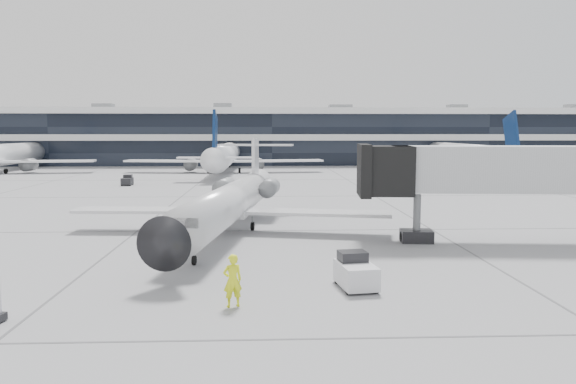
{
  "coord_description": "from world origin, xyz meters",
  "views": [
    {
      "loc": [
        -1.38,
        -37.49,
        6.7
      ],
      "look_at": [
        0.17,
        0.23,
        2.6
      ],
      "focal_mm": 35.0,
      "sensor_mm": 36.0,
      "label": 1
    }
  ],
  "objects_px": {
    "ramp_worker": "(233,280)",
    "jet_bridge": "(534,170)",
    "regional_jet": "(230,201)",
    "baggage_tug": "(356,272)"
  },
  "relations": [
    {
      "from": "jet_bridge",
      "to": "ramp_worker",
      "type": "bearing_deg",
      "value": -140.75
    },
    {
      "from": "ramp_worker",
      "to": "baggage_tug",
      "type": "distance_m",
      "value": 5.69
    },
    {
      "from": "ramp_worker",
      "to": "baggage_tug",
      "type": "xyz_separation_m",
      "value": [
        5.13,
        2.44,
        -0.36
      ]
    },
    {
      "from": "ramp_worker",
      "to": "jet_bridge",
      "type": "bearing_deg",
      "value": -166.61
    },
    {
      "from": "regional_jet",
      "to": "baggage_tug",
      "type": "xyz_separation_m",
      "value": [
        6.18,
        -13.41,
        -1.41
      ]
    },
    {
      "from": "jet_bridge",
      "to": "baggage_tug",
      "type": "xyz_separation_m",
      "value": [
        -12.09,
        -9.19,
        -3.72
      ]
    },
    {
      "from": "jet_bridge",
      "to": "baggage_tug",
      "type": "distance_m",
      "value": 15.64
    },
    {
      "from": "jet_bridge",
      "to": "ramp_worker",
      "type": "distance_m",
      "value": 21.05
    },
    {
      "from": "ramp_worker",
      "to": "regional_jet",
      "type": "bearing_deg",
      "value": -106.85
    },
    {
      "from": "jet_bridge",
      "to": "baggage_tug",
      "type": "bearing_deg",
      "value": -137.55
    }
  ]
}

